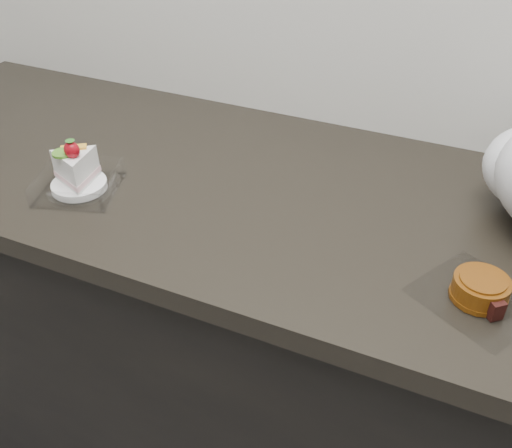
# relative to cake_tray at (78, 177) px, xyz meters

# --- Properties ---
(counter) EXTENTS (2.04, 0.64, 0.90)m
(counter) POSITION_rel_cake_tray_xyz_m (0.39, 0.15, -0.48)
(counter) COLOR black
(counter) RESTS_ON ground
(cake_tray) EXTENTS (0.17, 0.17, 0.11)m
(cake_tray) POSITION_rel_cake_tray_xyz_m (0.00, 0.00, 0.00)
(cake_tray) COLOR white
(cake_tray) RESTS_ON counter
(mooncake_wrap) EXTENTS (0.21, 0.21, 0.04)m
(mooncake_wrap) POSITION_rel_cake_tray_xyz_m (0.71, -0.00, -0.01)
(mooncake_wrap) COLOR white
(mooncake_wrap) RESTS_ON counter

